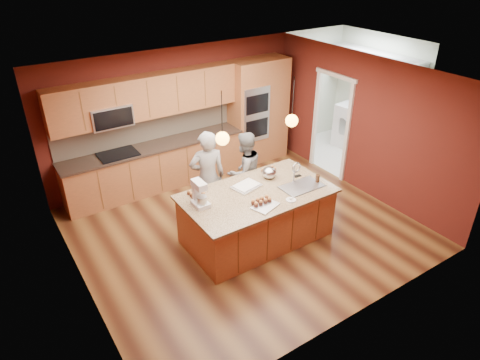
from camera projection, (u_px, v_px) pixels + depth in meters
floor at (244, 228)px, 7.59m from camera, size 5.50×5.50×0.00m
ceiling at (244, 78)px, 6.28m from camera, size 5.50×5.50×0.00m
wall_back at (176, 115)px, 8.76m from camera, size 5.50×0.00×5.50m
wall_front at (360, 238)px, 5.11m from camera, size 5.50×0.00×5.50m
wall_left at (70, 211)px, 5.61m from camera, size 0.00×5.00×5.00m
wall_right at (362, 125)px, 8.25m from camera, size 0.00×5.00×5.00m
cabinet_run at (152, 143)px, 8.42m from camera, size 3.74×0.64×2.30m
oven_column at (258, 111)px, 9.52m from camera, size 1.30×0.62×2.30m
doorway_trim at (331, 127)px, 8.97m from camera, size 0.08×1.11×2.20m
laundry_room at (375, 69)px, 9.60m from camera, size 2.60×2.70×2.70m
pendant_left at (222, 138)px, 6.07m from camera, size 0.20×0.20×0.80m
pendant_right at (292, 120)px, 6.68m from camera, size 0.20×0.20×0.80m
island at (258, 215)px, 7.13m from camera, size 2.44×1.37×1.28m
person_left at (208, 178)px, 7.42m from camera, size 0.72×0.57×1.73m
person_right at (244, 171)px, 7.84m from camera, size 0.80×0.66×1.52m
stand_mixer at (200, 195)px, 6.49m from camera, size 0.22×0.31×0.41m
sheet_cake at (246, 186)px, 7.05m from camera, size 0.52×0.43×0.05m
cooling_rack at (265, 206)px, 6.54m from camera, size 0.47×0.40×0.02m
mixing_bowl at (269, 173)px, 7.29m from camera, size 0.25×0.25×0.21m
plate at (291, 200)px, 6.70m from camera, size 0.16×0.16×0.01m
tumbler at (318, 179)px, 7.18m from camera, size 0.07×0.07×0.14m
phone at (297, 176)px, 7.39m from camera, size 0.13×0.08×0.01m
cupcakes_left at (196, 193)px, 6.82m from camera, size 0.25×0.25×0.08m
cupcakes_rack at (261, 201)px, 6.59m from camera, size 0.34×0.17×0.08m
cupcakes_right at (269, 169)px, 7.54m from camera, size 0.28×0.14×0.06m
washer at (372, 135)px, 9.99m from camera, size 0.79×0.80×1.00m
dryer at (352, 125)px, 10.44m from camera, size 0.73×0.75×1.05m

